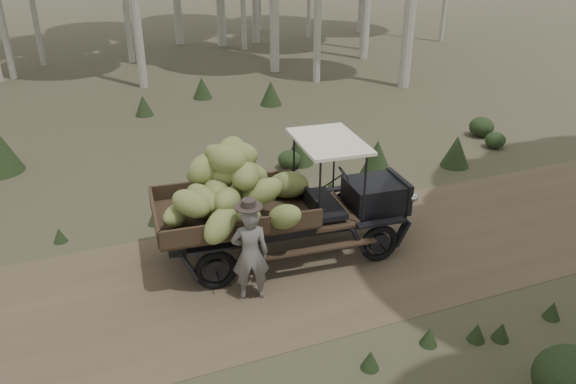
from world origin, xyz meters
name	(u,v)px	position (x,y,z in m)	size (l,w,h in m)	color
ground	(173,295)	(0.00, 0.00, 0.00)	(120.00, 120.00, 0.00)	#473D2B
dirt_track	(173,295)	(0.00, 0.00, 0.00)	(70.00, 4.00, 0.01)	brown
banana_truck	(256,192)	(1.67, 0.54, 1.39)	(4.88, 2.42, 2.39)	black
farmer	(250,253)	(1.21, -0.52, 0.85)	(0.68, 0.54, 1.81)	#5C5954
undergrowth	(54,328)	(-1.79, -0.92, 0.54)	(20.30, 23.02, 1.36)	#233319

